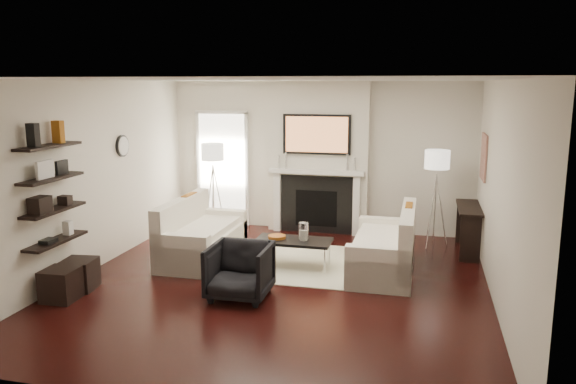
% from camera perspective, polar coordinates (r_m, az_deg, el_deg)
% --- Properties ---
extents(room_envelope, '(6.00, 6.00, 6.00)m').
position_cam_1_polar(room_envelope, '(7.29, -1.12, 0.68)').
color(room_envelope, black).
rests_on(room_envelope, ground).
extents(chimney_breast, '(1.80, 0.25, 2.70)m').
position_cam_1_polar(chimney_breast, '(10.06, 3.09, 3.50)').
color(chimney_breast, silver).
rests_on(chimney_breast, floor).
extents(fireplace_surround, '(1.30, 0.02, 1.04)m').
position_cam_1_polar(fireplace_surround, '(10.07, 2.90, -1.28)').
color(fireplace_surround, black).
rests_on(fireplace_surround, floor).
extents(firebox, '(0.75, 0.02, 0.65)m').
position_cam_1_polar(firebox, '(10.08, 2.89, -1.67)').
color(firebox, black).
rests_on(firebox, floor).
extents(mantel_pilaster_l, '(0.12, 0.08, 1.10)m').
position_cam_1_polar(mantel_pilaster_l, '(10.20, -1.11, -0.95)').
color(mantel_pilaster_l, white).
rests_on(mantel_pilaster_l, floor).
extents(mantel_pilaster_r, '(0.12, 0.08, 1.10)m').
position_cam_1_polar(mantel_pilaster_r, '(9.93, 6.95, -1.35)').
color(mantel_pilaster_r, white).
rests_on(mantel_pilaster_r, floor).
extents(mantel_shelf, '(1.70, 0.18, 0.07)m').
position_cam_1_polar(mantel_shelf, '(9.92, 2.87, 2.05)').
color(mantel_shelf, white).
rests_on(mantel_shelf, chimney_breast).
extents(tv_body, '(1.20, 0.06, 0.70)m').
position_cam_1_polar(tv_body, '(9.86, 2.94, 5.87)').
color(tv_body, black).
rests_on(tv_body, chimney_breast).
extents(tv_screen, '(1.10, 0.00, 0.62)m').
position_cam_1_polar(tv_screen, '(9.83, 2.90, 5.85)').
color(tv_screen, '#BF723F').
rests_on(tv_screen, tv_body).
extents(candlestick_l_tall, '(0.04, 0.04, 0.30)m').
position_cam_1_polar(candlestick_l_tall, '(10.02, -0.20, 3.22)').
color(candlestick_l_tall, silver).
rests_on(candlestick_l_tall, mantel_shelf).
extents(candlestick_l_short, '(0.04, 0.04, 0.24)m').
position_cam_1_polar(candlestick_l_short, '(10.05, -0.92, 3.08)').
color(candlestick_l_short, silver).
rests_on(candlestick_l_short, mantel_shelf).
extents(candlestick_r_tall, '(0.04, 0.04, 0.30)m').
position_cam_1_polar(candlestick_r_tall, '(9.81, 6.05, 3.00)').
color(candlestick_r_tall, silver).
rests_on(candlestick_r_tall, mantel_shelf).
extents(candlestick_r_short, '(0.04, 0.04, 0.24)m').
position_cam_1_polar(candlestick_r_short, '(9.80, 6.80, 2.80)').
color(candlestick_r_short, silver).
rests_on(candlestick_r_short, mantel_shelf).
extents(hallway_panel, '(0.90, 0.02, 2.10)m').
position_cam_1_polar(hallway_panel, '(10.70, -6.61, 2.27)').
color(hallway_panel, white).
rests_on(hallway_panel, floor).
extents(door_trim_l, '(0.06, 0.06, 2.16)m').
position_cam_1_polar(door_trim_l, '(10.86, -9.03, 2.33)').
color(door_trim_l, white).
rests_on(door_trim_l, floor).
extents(door_trim_r, '(0.06, 0.06, 2.16)m').
position_cam_1_polar(door_trim_r, '(10.52, -4.20, 2.17)').
color(door_trim_r, white).
rests_on(door_trim_r, floor).
extents(door_trim_top, '(1.02, 0.06, 0.06)m').
position_cam_1_polar(door_trim_top, '(10.57, -6.78, 8.05)').
color(door_trim_top, white).
rests_on(door_trim_top, wall_back).
extents(rug, '(2.60, 2.00, 0.01)m').
position_cam_1_polar(rug, '(8.48, 1.71, -7.22)').
color(rug, beige).
rests_on(rug, floor).
extents(loveseat_left_base, '(0.85, 1.80, 0.42)m').
position_cam_1_polar(loveseat_left_base, '(8.75, -8.62, -5.37)').
color(loveseat_left_base, white).
rests_on(loveseat_left_base, floor).
extents(loveseat_left_back, '(0.18, 1.80, 0.80)m').
position_cam_1_polar(loveseat_left_back, '(8.80, -10.70, -3.22)').
color(loveseat_left_back, white).
rests_on(loveseat_left_back, floor).
extents(loveseat_left_arm_n, '(0.85, 0.18, 0.60)m').
position_cam_1_polar(loveseat_left_arm_n, '(8.01, -10.84, -6.31)').
color(loveseat_left_arm_n, white).
rests_on(loveseat_left_arm_n, floor).
extents(loveseat_left_arm_s, '(0.85, 0.18, 0.60)m').
position_cam_1_polar(loveseat_left_arm_s, '(9.45, -6.78, -3.53)').
color(loveseat_left_arm_s, white).
rests_on(loveseat_left_arm_s, floor).
extents(loveseat_left_cushion, '(0.63, 1.44, 0.10)m').
position_cam_1_polar(loveseat_left_cushion, '(8.66, -8.36, -3.75)').
color(loveseat_left_cushion, white).
rests_on(loveseat_left_cushion, loveseat_left_base).
extents(pillow_left_orange, '(0.10, 0.42, 0.42)m').
position_cam_1_polar(pillow_left_orange, '(9.02, -9.97, -1.52)').
color(pillow_left_orange, '#945312').
rests_on(pillow_left_orange, loveseat_left_cushion).
extents(pillow_left_charcoal, '(0.10, 0.40, 0.40)m').
position_cam_1_polar(pillow_left_charcoal, '(8.49, -11.58, -2.42)').
color(pillow_left_charcoal, black).
rests_on(pillow_left_charcoal, loveseat_left_cushion).
extents(loveseat_right_base, '(0.85, 1.80, 0.42)m').
position_cam_1_polar(loveseat_right_base, '(8.17, 9.57, -6.58)').
color(loveseat_right_base, white).
rests_on(loveseat_right_base, floor).
extents(loveseat_right_back, '(0.18, 1.80, 0.80)m').
position_cam_1_polar(loveseat_right_back, '(8.07, 12.02, -4.56)').
color(loveseat_right_back, white).
rests_on(loveseat_right_back, floor).
extents(loveseat_right_arm_n, '(0.85, 0.18, 0.60)m').
position_cam_1_polar(loveseat_right_arm_n, '(7.37, 9.11, -7.77)').
color(loveseat_right_arm_n, white).
rests_on(loveseat_right_arm_n, floor).
extents(loveseat_right_arm_s, '(0.85, 0.18, 0.60)m').
position_cam_1_polar(loveseat_right_arm_s, '(8.92, 9.98, -4.50)').
color(loveseat_right_arm_s, white).
rests_on(loveseat_right_arm_s, floor).
extents(loveseat_right_cushion, '(0.63, 1.44, 0.10)m').
position_cam_1_polar(loveseat_right_cushion, '(8.10, 9.27, -4.81)').
color(loveseat_right_cushion, white).
rests_on(loveseat_right_cushion, loveseat_right_base).
extents(pillow_right_orange, '(0.10, 0.42, 0.42)m').
position_cam_1_polar(pillow_right_orange, '(8.31, 12.15, -2.66)').
color(pillow_right_orange, '#945312').
rests_on(pillow_right_orange, loveseat_right_cushion).
extents(pillow_right_charcoal, '(0.10, 0.40, 0.40)m').
position_cam_1_polar(pillow_right_charcoal, '(7.73, 12.00, -3.76)').
color(pillow_right_charcoal, black).
rests_on(pillow_right_charcoal, loveseat_right_cushion).
extents(coffee_table, '(1.10, 0.55, 0.04)m').
position_cam_1_polar(coffee_table, '(8.19, 0.56, -4.99)').
color(coffee_table, black).
rests_on(coffee_table, floor).
extents(coffee_leg_nw, '(0.02, 0.02, 0.38)m').
position_cam_1_polar(coffee_leg_nw, '(8.18, -3.23, -6.58)').
color(coffee_leg_nw, silver).
rests_on(coffee_leg_nw, floor).
extents(coffee_leg_ne, '(0.02, 0.02, 0.38)m').
position_cam_1_polar(coffee_leg_ne, '(7.95, 3.73, -7.09)').
color(coffee_leg_ne, silver).
rests_on(coffee_leg_ne, floor).
extents(coffee_leg_sw, '(0.02, 0.02, 0.38)m').
position_cam_1_polar(coffee_leg_sw, '(8.58, -2.37, -5.73)').
color(coffee_leg_sw, silver).
rests_on(coffee_leg_sw, floor).
extents(coffee_leg_se, '(0.02, 0.02, 0.38)m').
position_cam_1_polar(coffee_leg_se, '(8.37, 4.26, -6.18)').
color(coffee_leg_se, silver).
rests_on(coffee_leg_se, floor).
extents(hurricane_glass, '(0.14, 0.14, 0.24)m').
position_cam_1_polar(hurricane_glass, '(8.12, 1.60, -3.97)').
color(hurricane_glass, white).
rests_on(hurricane_glass, coffee_table).
extents(hurricane_candle, '(0.11, 0.11, 0.16)m').
position_cam_1_polar(hurricane_candle, '(8.14, 1.59, -4.42)').
color(hurricane_candle, white).
rests_on(hurricane_candle, coffee_table).
extents(copper_bowl, '(0.26, 0.26, 0.04)m').
position_cam_1_polar(copper_bowl, '(8.24, -1.14, -4.58)').
color(copper_bowl, orange).
rests_on(copper_bowl, coffee_table).
extents(armchair, '(0.75, 0.70, 0.76)m').
position_cam_1_polar(armchair, '(7.10, -4.94, -7.74)').
color(armchair, black).
rests_on(armchair, floor).
extents(lamp_left_post, '(0.02, 0.02, 1.20)m').
position_cam_1_polar(lamp_left_post, '(10.30, -7.55, -0.63)').
color(lamp_left_post, silver).
rests_on(lamp_left_post, floor).
extents(lamp_left_shade, '(0.40, 0.40, 0.30)m').
position_cam_1_polar(lamp_left_shade, '(10.17, -7.67, 4.06)').
color(lamp_left_shade, white).
rests_on(lamp_left_shade, lamp_left_post).
extents(lamp_left_leg_a, '(0.25, 0.02, 1.23)m').
position_cam_1_polar(lamp_left_leg_a, '(10.26, -6.98, -0.66)').
color(lamp_left_leg_a, silver).
rests_on(lamp_left_leg_a, floor).
extents(lamp_left_leg_b, '(0.14, 0.22, 1.23)m').
position_cam_1_polar(lamp_left_leg_b, '(10.41, -7.65, -0.52)').
color(lamp_left_leg_b, silver).
rests_on(lamp_left_leg_b, floor).
extents(lamp_left_leg_c, '(0.14, 0.22, 1.23)m').
position_cam_1_polar(lamp_left_leg_c, '(10.23, -8.03, -0.72)').
color(lamp_left_leg_c, silver).
rests_on(lamp_left_leg_c, floor).
extents(lamp_right_post, '(0.02, 0.02, 1.20)m').
position_cam_1_polar(lamp_right_post, '(9.51, 14.67, -1.87)').
color(lamp_right_post, silver).
rests_on(lamp_right_post, floor).
extents(lamp_right_shade, '(0.40, 0.40, 0.30)m').
position_cam_1_polar(lamp_right_shade, '(9.37, 14.92, 3.21)').
color(lamp_right_shade, white).
rests_on(lamp_right_shade, lamp_right_post).
extents(lamp_right_leg_a, '(0.25, 0.02, 1.23)m').
position_cam_1_polar(lamp_right_leg_a, '(9.51, 15.33, -1.90)').
color(lamp_right_leg_a, silver).
rests_on(lamp_right_leg_a, floor).
extents(lamp_right_leg_b, '(0.14, 0.22, 1.23)m').
position_cam_1_polar(lamp_right_leg_b, '(9.60, 14.34, -1.73)').
color(lamp_right_leg_b, silver).
rests_on(lamp_right_leg_b, floor).
extents(lamp_right_leg_c, '(0.14, 0.22, 1.23)m').
position_cam_1_polar(lamp_right_leg_c, '(9.42, 14.35, -1.98)').
color(lamp_right_leg_c, silver).
rests_on(lamp_right_leg_c, floor).
extents(console_top, '(0.35, 1.20, 0.04)m').
position_cam_1_polar(console_top, '(9.29, 17.93, -1.52)').
color(console_top, black).
rests_on(console_top, floor).
extents(console_leg_n, '(0.30, 0.04, 0.71)m').
position_cam_1_polar(console_leg_n, '(8.85, 18.03, -4.65)').
color(console_leg_n, black).
rests_on(console_leg_n, floor).
extents(console_leg_s, '(0.30, 0.04, 0.71)m').
position_cam_1_polar(console_leg_s, '(9.91, 17.59, -2.97)').
color(console_leg_s, black).
rests_on(console_leg_s, floor).
extents(wall_art, '(0.03, 0.70, 0.70)m').
position_cam_1_polar(wall_art, '(9.09, 19.27, 3.38)').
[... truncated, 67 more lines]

